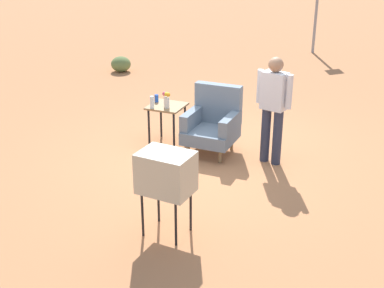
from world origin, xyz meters
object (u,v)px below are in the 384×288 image
object	(u,v)px
flower_vase	(167,99)
armchair	(213,122)
tv_on_stand	(166,173)
side_table	(167,111)
soda_can_blue	(157,98)
bottle_short_clear	(152,102)
road_sign	(317,4)
person_standing	(273,104)

from	to	relation	value
flower_vase	armchair	bearing A→B (deg)	8.06
armchair	tv_on_stand	size ratio (longest dim) A/B	1.03
armchair	flower_vase	world-z (taller)	armchair
side_table	tv_on_stand	world-z (taller)	tv_on_stand
soda_can_blue	flower_vase	bearing A→B (deg)	-37.04
bottle_short_clear	flower_vase	bearing A→B (deg)	25.81
armchair	road_sign	size ratio (longest dim) A/B	0.43
person_standing	bottle_short_clear	xyz separation A→B (m)	(-1.93, -0.16, -0.17)
side_table	bottle_short_clear	world-z (taller)	bottle_short_clear
side_table	flower_vase	distance (m)	0.28
flower_vase	road_sign	bearing A→B (deg)	83.50
person_standing	flower_vase	world-z (taller)	person_standing
bottle_short_clear	flower_vase	xyz separation A→B (m)	(0.21, 0.10, 0.05)
side_table	bottle_short_clear	size ratio (longest dim) A/B	3.34
side_table	soda_can_blue	distance (m)	0.30
person_standing	road_sign	size ratio (longest dim) A/B	0.67
armchair	person_standing	xyz separation A→B (m)	(0.96, -0.05, 0.44)
tv_on_stand	soda_can_blue	bearing A→B (deg)	118.61
road_sign	bottle_short_clear	distance (m)	8.11
tv_on_stand	flower_vase	bearing A→B (deg)	115.34
bottle_short_clear	tv_on_stand	bearing A→B (deg)	-59.58
side_table	bottle_short_clear	distance (m)	0.34
soda_can_blue	bottle_short_clear	bearing A→B (deg)	-75.95
armchair	road_sign	world-z (taller)	road_sign
flower_vase	person_standing	bearing A→B (deg)	1.88
tv_on_stand	flower_vase	size ratio (longest dim) A/B	3.89
person_standing	tv_on_stand	bearing A→B (deg)	-103.91
armchair	bottle_short_clear	bearing A→B (deg)	-167.83
soda_can_blue	person_standing	bearing A→B (deg)	-4.61
side_table	person_standing	distance (m)	1.82
soda_can_blue	road_sign	bearing A→B (deg)	81.20
armchair	soda_can_blue	world-z (taller)	armchair
bottle_short_clear	road_sign	bearing A→B (deg)	82.11
side_table	flower_vase	bearing A→B (deg)	-65.45
tv_on_stand	soda_can_blue	size ratio (longest dim) A/B	8.44
flower_vase	bottle_short_clear	bearing A→B (deg)	-154.19
armchair	person_standing	distance (m)	1.06
side_table	bottle_short_clear	xyz separation A→B (m)	(-0.15, -0.23, 0.20)
armchair	side_table	world-z (taller)	armchair
armchair	tv_on_stand	xyz separation A→B (m)	(0.36, -2.47, 0.28)
side_table	soda_can_blue	world-z (taller)	soda_can_blue
soda_can_blue	flower_vase	xyz separation A→B (m)	(0.29, -0.22, 0.09)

